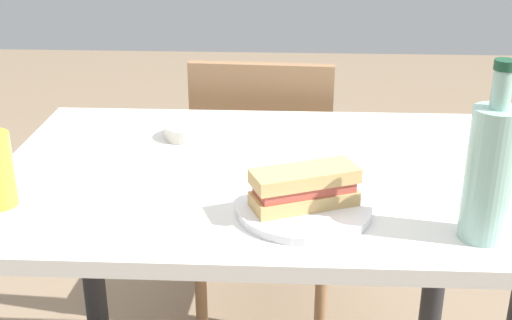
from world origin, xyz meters
TOP-DOWN VIEW (x-y plane):
  - dining_table at (0.00, 0.00)m, footprint 1.03×0.72m
  - chair_far at (-0.00, 0.56)m, footprint 0.42×0.42m
  - plate_near at (0.09, -0.18)m, footprint 0.24×0.24m
  - baguette_sandwich_near at (0.09, -0.18)m, footprint 0.20×0.13m
  - knife_near at (0.06, -0.14)m, footprint 0.15×0.11m
  - water_bottle at (0.38, -0.25)m, footprint 0.08×0.08m
  - olive_bowl at (-0.16, 0.17)m, footprint 0.10×0.10m

SIDE VIEW (x-z plane):
  - chair_far at x=0.00m, z-range 0.06..0.91m
  - dining_table at x=0.00m, z-range 0.24..1.00m
  - plate_near at x=0.09m, z-range 0.76..0.77m
  - olive_bowl at x=-0.16m, z-range 0.76..0.79m
  - knife_near at x=0.06m, z-range 0.77..0.78m
  - baguette_sandwich_near at x=0.09m, z-range 0.77..0.84m
  - water_bottle at x=0.38m, z-range 0.73..1.02m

